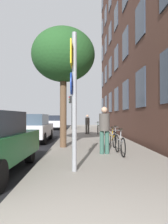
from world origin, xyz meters
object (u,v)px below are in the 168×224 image
at_px(bicycle_1, 112,138).
at_px(tree_near, 63,56).
at_px(sign_post, 73,92).
at_px(bicycle_2, 115,136).
at_px(bicycle_0, 120,144).
at_px(bicycle_3, 98,129).
at_px(pedestrian_1, 87,123).
at_px(car_1, 33,128).
at_px(pedestrian_0, 104,127).
at_px(car_2, 56,122).
at_px(traffic_light, 71,106).

bearing_deg(bicycle_1, tree_near, -172.86).
height_order(sign_post, bicycle_2, sign_post).
bearing_deg(tree_near, bicycle_2, 34.19).
relative_size(sign_post, bicycle_0, 2.09).
distance_m(bicycle_1, bicycle_3, 6.93).
height_order(tree_near, bicycle_3, tree_near).
relative_size(pedestrian_1, car_1, 0.36).
distance_m(bicycle_2, bicycle_3, 5.42).
distance_m(bicycle_3, pedestrian_1, 0.97).
relative_size(bicycle_1, pedestrian_0, 0.98).
xyz_separation_m(bicycle_1, bicycle_3, (-0.03, 6.93, 0.03)).
relative_size(bicycle_0, pedestrian_1, 1.10).
bearing_deg(bicycle_0, bicycle_1, 88.89).
bearing_deg(car_1, car_2, 89.66).
relative_size(traffic_light, car_1, 0.86).
height_order(pedestrian_0, car_1, pedestrian_0).
bearing_deg(traffic_light, bicycle_2, -76.55).
bearing_deg(bicycle_0, sign_post, -124.91).
distance_m(traffic_light, bicycle_0, 15.79).
xyz_separation_m(pedestrian_0, pedestrian_1, (-0.28, 8.86, -0.12)).
bearing_deg(pedestrian_1, tree_near, -100.89).
bearing_deg(bicycle_3, traffic_light, 110.36).
distance_m(bicycle_0, bicycle_2, 3.75).
height_order(traffic_light, bicycle_0, traffic_light).
bearing_deg(bicycle_2, bicycle_3, 94.80).
distance_m(tree_near, bicycle_3, 8.41).
xyz_separation_m(tree_near, bicycle_2, (2.66, 1.80, -3.77)).
distance_m(bicycle_2, pedestrian_0, 3.76).
relative_size(traffic_light, pedestrian_1, 2.41).
height_order(traffic_light, bicycle_3, traffic_light).
height_order(pedestrian_1, car_2, pedestrian_1).
distance_m(bicycle_0, car_2, 17.89).
relative_size(bicycle_0, bicycle_2, 1.02).
bearing_deg(pedestrian_0, sign_post, -113.47).
bearing_deg(pedestrian_1, pedestrian_0, -88.19).
distance_m(bicycle_1, pedestrian_0, 2.21).
bearing_deg(bicycle_1, bicycle_2, 74.37).
distance_m(traffic_light, tree_near, 13.65).
bearing_deg(pedestrian_1, sign_post, -94.01).
bearing_deg(tree_near, traffic_light, 90.64).
relative_size(tree_near, car_1, 1.26).
distance_m(traffic_light, car_1, 10.80).
relative_size(traffic_light, bicycle_2, 2.24).
relative_size(bicycle_3, pedestrian_1, 1.17).
bearing_deg(pedestrian_0, traffic_light, 96.70).
bearing_deg(bicycle_0, bicycle_2, 82.82).
bearing_deg(car_2, bicycle_3, -63.39).
bearing_deg(bicycle_1, pedestrian_0, -106.01).
xyz_separation_m(tree_near, car_2, (-1.94, 15.49, -3.40)).
xyz_separation_m(bicycle_1, bicycle_2, (0.43, 1.53, -0.01)).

